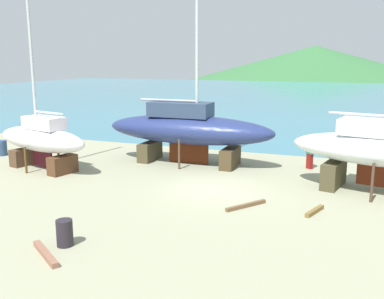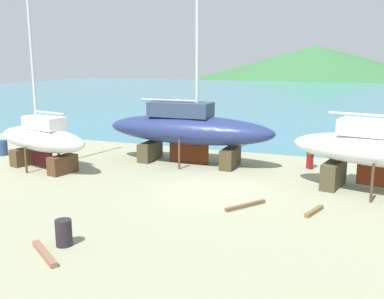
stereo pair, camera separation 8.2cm
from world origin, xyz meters
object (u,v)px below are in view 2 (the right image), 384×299
(sailboat_far_slipway, at_px, (42,139))
(worker, at_px, (310,154))
(barrel_ochre, at_px, (64,233))
(sailboat_large_starboard, at_px, (188,129))
(barrel_rust_mid, at_px, (2,148))
(sailboat_small_center, at_px, (380,151))

(sailboat_far_slipway, height_order, worker, sailboat_far_slipway)
(sailboat_far_slipway, xyz_separation_m, barrel_ochre, (7.32, -7.92, -1.25))
(sailboat_large_starboard, bearing_deg, barrel_rust_mid, -169.42)
(worker, distance_m, barrel_rust_mid, 18.74)
(barrel_rust_mid, bearing_deg, sailboat_large_starboard, 10.48)
(sailboat_far_slipway, distance_m, worker, 14.67)
(sailboat_large_starboard, bearing_deg, sailboat_far_slipway, -149.27)
(barrel_rust_mid, xyz_separation_m, barrel_ochre, (12.10, -9.86, -0.03))
(sailboat_large_starboard, relative_size, barrel_ochre, 17.44)
(barrel_ochre, bearing_deg, sailboat_large_starboard, 91.90)
(sailboat_large_starboard, xyz_separation_m, worker, (6.72, 1.22, -1.19))
(barrel_ochre, bearing_deg, worker, 64.48)
(sailboat_small_center, relative_size, barrel_rust_mid, 12.50)
(worker, bearing_deg, sailboat_small_center, 86.12)
(sailboat_small_center, distance_m, worker, 4.99)
(sailboat_far_slipway, xyz_separation_m, barrel_rust_mid, (-4.78, 1.94, -1.22))
(sailboat_far_slipway, height_order, barrel_ochre, sailboat_far_slipway)
(sailboat_large_starboard, bearing_deg, worker, 10.40)
(sailboat_small_center, height_order, sailboat_large_starboard, sailboat_large_starboard)
(worker, relative_size, barrel_ochre, 1.88)
(sailboat_large_starboard, height_order, barrel_ochre, sailboat_large_starboard)
(barrel_rust_mid, distance_m, barrel_ochre, 15.61)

